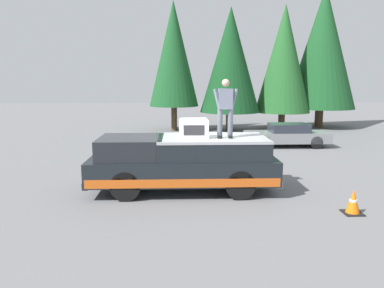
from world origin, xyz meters
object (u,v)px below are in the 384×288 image
object	(u,v)px
pickup_truck	(183,163)
traffic_cone	(353,202)
person_on_truck_bed	(225,107)
parked_car_grey	(287,135)
compressor_unit	(194,128)

from	to	relation	value
pickup_truck	traffic_cone	bearing A→B (deg)	-116.53
pickup_truck	traffic_cone	distance (m)	4.76
person_on_truck_bed	traffic_cone	distance (m)	4.21
parked_car_grey	traffic_cone	world-z (taller)	parked_car_grey
parked_car_grey	traffic_cone	distance (m)	9.64
person_on_truck_bed	parked_car_grey	distance (m)	8.94
pickup_truck	parked_car_grey	distance (m)	9.19
person_on_truck_bed	compressor_unit	bearing A→B (deg)	85.32
compressor_unit	person_on_truck_bed	world-z (taller)	person_on_truck_bed
person_on_truck_bed	parked_car_grey	world-z (taller)	person_on_truck_bed
pickup_truck	compressor_unit	world-z (taller)	compressor_unit
compressor_unit	parked_car_grey	xyz separation A→B (m)	(7.60, -5.06, -1.35)
person_on_truck_bed	traffic_cone	bearing A→B (deg)	-122.20
pickup_truck	person_on_truck_bed	xyz separation A→B (m)	(-0.22, -1.22, 1.68)
pickup_truck	traffic_cone	world-z (taller)	pickup_truck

